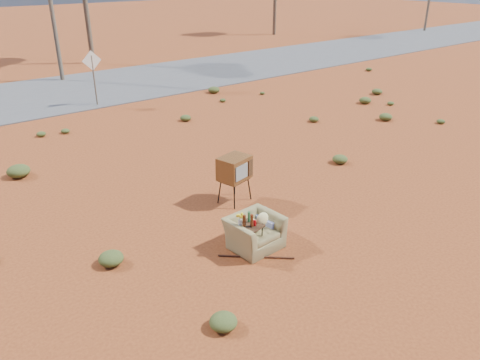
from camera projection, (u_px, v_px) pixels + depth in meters
ground at (262, 241)px, 9.61m from camera, size 140.00×140.00×0.00m
highway at (37, 96)px, 20.32m from camera, size 140.00×7.00×0.04m
armchair at (257, 227)px, 9.31m from camera, size 1.22×0.82×0.88m
tv_unit at (235, 169)px, 10.89m from camera, size 0.82×0.72×1.14m
side_table at (247, 224)px, 8.92m from camera, size 0.51×0.51×0.90m
rusty_bar at (256, 257)px, 9.05m from camera, size 1.13×1.02×0.04m
road_sign at (93, 68)px, 18.40m from camera, size 0.78×0.06×2.19m
scrub_patch at (128, 176)px, 12.24m from camera, size 17.49×8.07×0.33m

